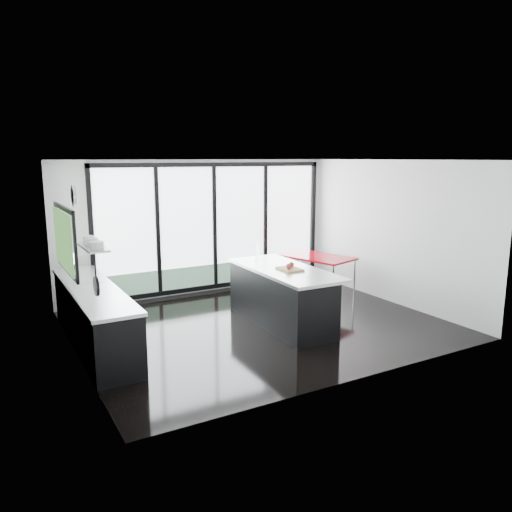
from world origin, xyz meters
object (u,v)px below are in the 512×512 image
red_table (316,275)px  bar_stool_far (296,291)px  bar_stool_near (310,297)px  island (281,296)px

red_table → bar_stool_far: bearing=-147.5°
bar_stool_far → red_table: bearing=34.6°
bar_stool_near → red_table: (0.99, 1.18, 0.05)m
bar_stool_near → bar_stool_far: bar_stool_near is taller
bar_stool_far → bar_stool_near: bearing=-97.9°
bar_stool_near → red_table: 1.54m
bar_stool_near → bar_stool_far: size_ratio=1.15×
bar_stool_near → bar_stool_far: 0.63m
bar_stool_far → island: bearing=-136.2°
bar_stool_near → red_table: red_table is taller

